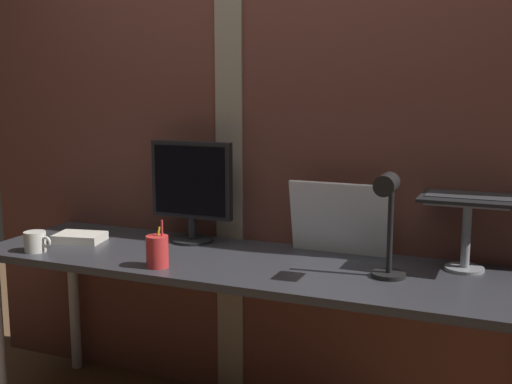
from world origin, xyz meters
TOP-DOWN VIEW (x-y plane):
  - brick_wall_back at (0.00, 0.45)m, footprint 3.05×0.15m
  - desk at (-0.02, 0.08)m, footprint 2.17×0.61m
  - monitor at (-0.35, 0.27)m, footprint 0.37×0.18m
  - laptop_stand at (0.77, 0.27)m, footprint 0.28×0.22m
  - laptop at (0.77, 0.34)m, footprint 0.33×0.33m
  - whiteboard_panel at (0.29, 0.30)m, footprint 0.40×0.08m
  - desk_lamp at (0.53, 0.03)m, footprint 0.12×0.20m
  - pen_cup at (-0.28, -0.13)m, footprint 0.08×0.08m
  - coffee_mug at (-0.85, -0.13)m, footprint 0.12×0.09m
  - paper_clutter_stack at (-0.79, 0.08)m, footprint 0.22×0.18m

SIDE VIEW (x-z plane):
  - desk at x=-0.02m, z-range 0.29..1.01m
  - paper_clutter_stack at x=-0.79m, z-range 0.72..0.76m
  - coffee_mug at x=-0.85m, z-range 0.72..0.80m
  - pen_cup at x=-0.28m, z-range 0.69..0.87m
  - whiteboard_panel at x=0.29m, z-range 0.72..1.01m
  - laptop_stand at x=0.77m, z-range 0.77..1.03m
  - desk_lamp at x=0.53m, z-range 0.77..1.14m
  - monitor at x=-0.35m, z-range 0.75..1.18m
  - laptop at x=0.77m, z-range 0.93..1.15m
  - brick_wall_back at x=0.00m, z-range 0.00..2.38m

